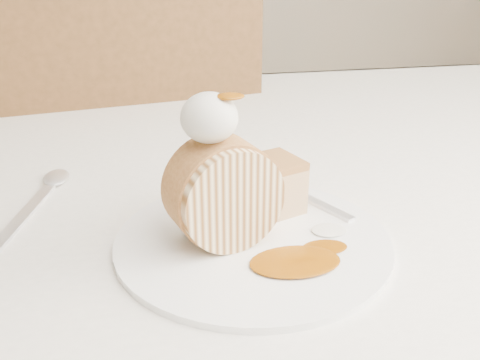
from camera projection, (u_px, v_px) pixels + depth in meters
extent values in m
cube|color=silver|center=(232.00, 167.00, 0.71)|extent=(1.40, 0.90, 0.04)
cube|color=silver|center=(197.00, 140.00, 1.16)|extent=(1.40, 0.01, 0.28)
cylinder|color=brown|center=(456.00, 233.00, 1.31)|extent=(0.06, 0.06, 0.71)
cube|color=brown|center=(126.00, 191.00, 1.22)|extent=(0.54, 0.54, 0.04)
cube|color=brown|center=(131.00, 101.00, 0.93)|extent=(0.47, 0.12, 0.49)
cylinder|color=brown|center=(192.00, 232.00, 1.56)|extent=(0.04, 0.04, 0.46)
cylinder|color=brown|center=(47.00, 257.00, 1.44)|extent=(0.04, 0.04, 0.46)
cylinder|color=brown|center=(239.00, 314.00, 1.22)|extent=(0.04, 0.04, 0.46)
cylinder|color=brown|center=(53.00, 357.00, 1.09)|extent=(0.04, 0.04, 0.46)
cylinder|color=white|center=(253.00, 241.00, 0.49)|extent=(0.32, 0.32, 0.01)
cylinder|color=beige|center=(224.00, 193.00, 0.47)|extent=(0.10, 0.08, 0.09)
cube|color=#A97640|center=(270.00, 189.00, 0.53)|extent=(0.07, 0.07, 0.05)
ellipsoid|color=silver|center=(209.00, 118.00, 0.44)|extent=(0.05, 0.05, 0.04)
ellipsoid|color=#834205|center=(230.00, 90.00, 0.43)|extent=(0.02, 0.02, 0.01)
cube|color=silver|center=(313.00, 201.00, 0.56)|extent=(0.09, 0.14, 0.00)
cube|color=silver|center=(25.00, 215.00, 0.54)|extent=(0.06, 0.17, 0.00)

